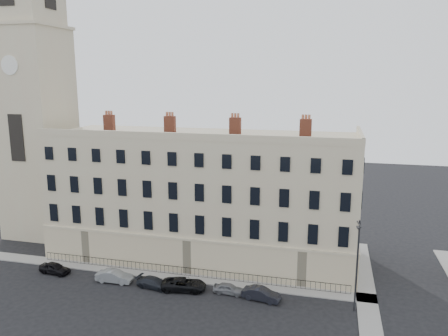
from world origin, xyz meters
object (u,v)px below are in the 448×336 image
(car_c, at_px, (154,283))
(streetlamp, at_px, (357,262))
(car_d, at_px, (184,284))
(car_f, at_px, (261,294))
(car_a, at_px, (55,268))
(car_e, at_px, (229,289))
(car_b, at_px, (114,276))

(car_c, relative_size, streetlamp, 0.43)
(car_d, height_order, car_f, car_d)
(car_a, distance_m, streetlamp, 32.44)
(car_e, height_order, streetlamp, streetlamp)
(car_b, relative_size, car_d, 0.86)
(streetlamp, bearing_deg, car_e, 169.71)
(car_b, distance_m, streetlamp, 25.03)
(car_f, xyz_separation_m, streetlamp, (8.77, 0.06, 4.29))
(car_c, bearing_deg, streetlamp, -80.73)
(car_b, height_order, streetlamp, streetlamp)
(car_c, relative_size, car_d, 0.84)
(car_f, bearing_deg, streetlamp, -80.81)
(car_a, bearing_deg, car_b, -85.28)
(car_b, bearing_deg, car_e, -89.17)
(car_e, bearing_deg, streetlamp, -90.08)
(car_b, xyz_separation_m, streetlamp, (24.66, 0.06, 4.27))
(car_a, bearing_deg, car_d, -83.83)
(car_a, xyz_separation_m, car_b, (7.49, -0.30, 0.03))
(car_a, xyz_separation_m, car_f, (23.38, -0.29, 0.01))
(streetlamp, bearing_deg, car_a, 171.32)
(car_b, xyz_separation_m, car_f, (15.89, 0.00, -0.02))
(car_c, xyz_separation_m, car_e, (7.80, 0.69, -0.02))
(car_a, bearing_deg, car_c, -85.34)
(car_b, height_order, car_e, car_b)
(car_e, relative_size, streetlamp, 0.36)
(car_a, distance_m, car_b, 7.50)
(car_c, distance_m, car_f, 11.24)
(car_e, distance_m, car_f, 3.47)
(car_a, xyz_separation_m, car_d, (15.32, -0.22, 0.02))
(car_a, bearing_deg, streetlamp, -83.44)
(car_d, bearing_deg, car_b, 81.74)
(car_e, bearing_deg, car_b, 94.20)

